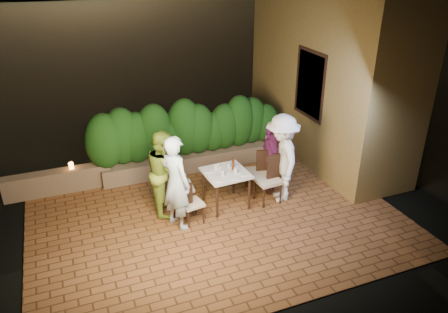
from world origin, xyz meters
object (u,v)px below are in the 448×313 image
diner_blue (176,183)px  parapet_lamp (71,166)px  diner_purple (270,156)px  bowl (217,166)px  chair_left_front (192,203)px  chair_left_back (180,186)px  diner_green (164,172)px  diner_white (282,158)px  beer_bottle (233,164)px  dining_table (226,189)px  chair_right_back (257,171)px  chair_right_front (268,179)px

diner_blue → parapet_lamp: (-1.71, 2.16, -0.35)m
diner_blue → diner_purple: 2.38m
diner_blue → diner_purple: size_ratio=1.21×
bowl → chair_left_front: bearing=-141.2°
diner_blue → parapet_lamp: size_ratio=13.14×
bowl → chair_left_back: 0.85m
diner_green → diner_white: bearing=-92.1°
diner_purple → chair_left_back: bearing=-75.0°
diner_purple → diner_white: bearing=10.3°
beer_bottle → diner_green: size_ratio=0.16×
dining_table → parapet_lamp: dining_table is taller
diner_white → chair_right_back: bearing=-133.2°
diner_blue → diner_white: (2.26, 0.17, 0.01)m
chair_left_front → chair_left_back: size_ratio=0.82×
diner_white → chair_right_front: bearing=-73.5°
beer_bottle → diner_purple: bearing=16.9°
bowl → chair_left_back: (-0.81, -0.07, -0.25)m
bowl → diner_purple: size_ratio=0.10×
bowl → diner_white: bearing=-20.4°
chair_left_front → chair_right_front: 1.68m
chair_right_back → parapet_lamp: 3.97m
diner_green → chair_left_back: bearing=-92.0°
diner_purple → parapet_lamp: size_ratio=10.84×
diner_green → diner_purple: diner_green is taller
chair_right_back → diner_white: size_ratio=0.51×
chair_left_front → diner_green: bearing=110.9°
chair_left_front → chair_right_back: chair_right_back is taller
diner_white → beer_bottle: bearing=-89.2°
chair_left_back → chair_right_back: (1.72, 0.08, -0.04)m
bowl → chair_left_front: chair_left_front is taller
beer_bottle → chair_left_front: beer_bottle is taller
diner_purple → parapet_lamp: (-3.98, 1.48, -0.19)m
bowl → chair_right_front: bearing=-27.0°
diner_green → parapet_lamp: diner_green is taller
dining_table → diner_blue: 1.29m
bowl → chair_left_front: size_ratio=0.19×
parapet_lamp → diner_purple: bearing=-20.4°
bowl → chair_right_back: (0.91, 0.01, -0.29)m
chair_left_front → diner_green: 0.81m
chair_left_front → parapet_lamp: chair_left_front is taller
beer_bottle → diner_blue: (-1.29, -0.38, 0.03)m
bowl → diner_white: 1.31m
chair_left_back → diner_green: (-0.29, 0.05, 0.34)m
chair_left_front → parapet_lamp: size_ratio=6.05×
chair_left_back → diner_white: diner_white is taller
chair_right_front → chair_left_back: bearing=-16.8°
chair_right_back → parapet_lamp: chair_right_back is taller
chair_right_front → chair_right_back: bearing=-92.6°
bowl → diner_purple: (1.23, 0.06, -0.01)m
bowl → chair_left_back: bearing=-175.1°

